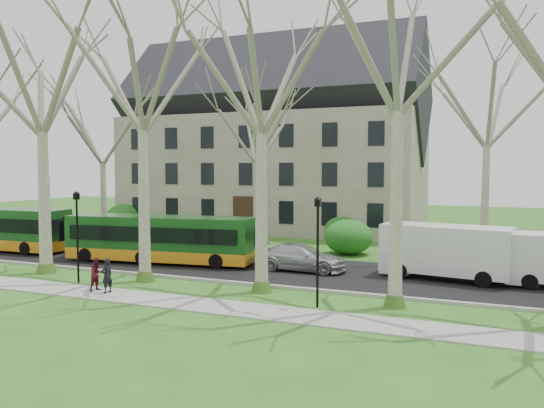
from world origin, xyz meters
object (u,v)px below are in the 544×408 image
at_px(bus_follow, 160,239).
at_px(van_a, 445,252).
at_px(sedan, 301,257).
at_px(pedestrian_b, 97,274).
at_px(pedestrian_a, 107,275).

distance_m(bus_follow, van_a, 15.65).
relative_size(sedan, pedestrian_b, 3.28).
relative_size(bus_follow, sedan, 2.30).
relative_size(bus_follow, pedestrian_b, 7.54).
bearing_deg(pedestrian_b, bus_follow, 24.59).
relative_size(pedestrian_a, pedestrian_b, 1.04).
xyz_separation_m(van_a, pedestrian_a, (-13.45, -8.57, -0.56)).
height_order(sedan, van_a, van_a).
height_order(bus_follow, van_a, bus_follow).
xyz_separation_m(bus_follow, van_a, (15.59, 1.38, -0.06)).
bearing_deg(van_a, sedan, -166.68).
bearing_deg(sedan, pedestrian_a, 141.86).
bearing_deg(bus_follow, pedestrian_a, -80.58).
relative_size(bus_follow, pedestrian_a, 7.23).
bearing_deg(sedan, van_a, -85.55).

